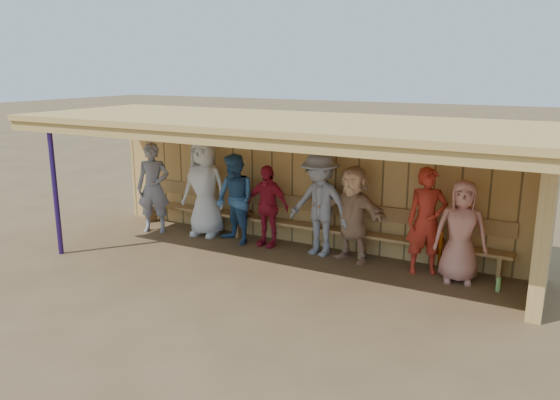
% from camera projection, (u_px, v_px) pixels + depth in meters
% --- Properties ---
extents(ground, '(90.00, 90.00, 0.00)m').
position_uv_depth(ground, '(270.00, 263.00, 9.49)').
color(ground, brown).
rests_on(ground, ground).
extents(player_a, '(0.79, 0.68, 1.84)m').
position_uv_depth(player_a, '(153.00, 188.00, 11.10)').
color(player_a, gray).
rests_on(player_a, ground).
extents(player_b, '(1.00, 0.70, 1.95)m').
position_uv_depth(player_b, '(205.00, 188.00, 10.86)').
color(player_b, silver).
rests_on(player_b, ground).
extents(player_c, '(1.02, 0.92, 1.73)m').
position_uv_depth(player_c, '(235.00, 199.00, 10.38)').
color(player_c, '#325D8C').
rests_on(player_c, ground).
extents(player_d, '(0.92, 0.42, 1.55)m').
position_uv_depth(player_d, '(267.00, 206.00, 10.24)').
color(player_d, '#B01C2D').
rests_on(player_d, ground).
extents(player_e, '(1.31, 0.89, 1.88)m').
position_uv_depth(player_e, '(320.00, 204.00, 9.70)').
color(player_e, gray).
rests_on(player_e, ground).
extents(player_f, '(1.64, 0.91, 1.69)m').
position_uv_depth(player_f, '(353.00, 214.00, 9.43)').
color(player_f, tan).
rests_on(player_f, ground).
extents(player_g, '(0.76, 0.65, 1.77)m').
position_uv_depth(player_g, '(427.00, 221.00, 8.84)').
color(player_g, '#B22C1C').
rests_on(player_g, ground).
extents(player_h, '(0.90, 0.69, 1.64)m').
position_uv_depth(player_h, '(461.00, 231.00, 8.50)').
color(player_h, tan).
rests_on(player_h, ground).
extents(dugout_structure, '(8.80, 3.20, 2.50)m').
position_uv_depth(dugout_structure, '(309.00, 163.00, 9.50)').
color(dugout_structure, tan).
rests_on(dugout_structure, ground).
extents(bench, '(7.60, 0.34, 0.93)m').
position_uv_depth(bench, '(299.00, 218.00, 10.32)').
color(bench, '#AD824A').
rests_on(bench, ground).
extents(dugout_equipment, '(6.09, 0.62, 0.80)m').
position_uv_depth(dugout_equipment, '(265.00, 217.00, 10.53)').
color(dugout_equipment, orange).
rests_on(dugout_equipment, ground).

